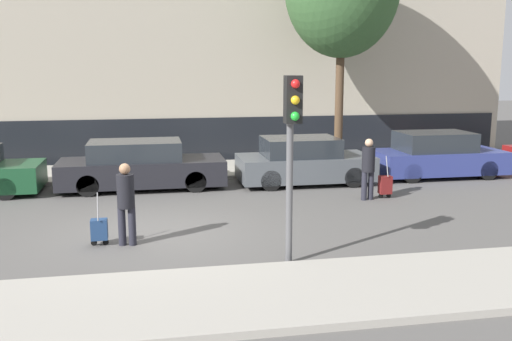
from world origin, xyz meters
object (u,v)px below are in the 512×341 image
(parked_car_1, at_px, (141,166))
(pedestrian_left, at_px, (126,199))
(parked_car_2, at_px, (304,162))
(trolley_left, at_px, (99,229))
(trolley_right, at_px, (385,185))
(parked_car_3, at_px, (437,156))
(pedestrian_right, at_px, (368,165))
(traffic_light, at_px, (292,131))

(parked_car_1, bearing_deg, pedestrian_left, -92.46)
(parked_car_2, distance_m, trolley_left, 7.53)
(trolley_left, distance_m, trolley_right, 7.71)
(parked_car_1, xyz_separation_m, parked_car_2, (4.80, -0.19, 0.00))
(pedestrian_left, relative_size, trolley_right, 1.44)
(trolley_left, bearing_deg, parked_car_1, 81.63)
(parked_car_3, xyz_separation_m, pedestrian_right, (-3.36, -2.60, 0.25))
(parked_car_1, bearing_deg, parked_car_3, 0.16)
(pedestrian_right, distance_m, trolley_right, 0.79)
(parked_car_1, relative_size, trolley_left, 4.39)
(parked_car_2, xyz_separation_m, parked_car_3, (4.45, 0.22, 0.01))
(parked_car_3, distance_m, trolley_left, 11.33)
(pedestrian_right, height_order, traffic_light, traffic_light)
(trolley_left, relative_size, pedestrian_right, 0.66)
(parked_car_2, bearing_deg, pedestrian_right, -65.45)
(traffic_light, bearing_deg, trolley_left, 152.13)
(parked_car_3, bearing_deg, pedestrian_left, -150.52)
(parked_car_2, bearing_deg, pedestrian_left, -134.35)
(trolley_right, bearing_deg, pedestrian_right, -169.50)
(pedestrian_left, bearing_deg, pedestrian_right, 33.95)
(pedestrian_left, distance_m, trolley_right, 7.27)
(parked_car_2, height_order, parked_car_3, parked_car_3)
(traffic_light, bearing_deg, parked_car_1, 110.61)
(trolley_right, bearing_deg, pedestrian_left, -156.73)
(parked_car_2, height_order, trolley_right, parked_car_2)
(pedestrian_left, xyz_separation_m, trolley_left, (-0.54, 0.09, -0.61))
(parked_car_3, bearing_deg, pedestrian_right, -142.33)
(parked_car_3, bearing_deg, trolley_right, -138.52)
(parked_car_2, bearing_deg, parked_car_1, 177.73)
(trolley_right, xyz_separation_m, traffic_light, (-3.78, -4.58, 2.04))
(parked_car_2, distance_m, pedestrian_right, 2.63)
(parked_car_2, distance_m, traffic_light, 7.40)
(parked_car_1, height_order, parked_car_3, parked_car_3)
(parked_car_3, bearing_deg, parked_car_2, -177.22)
(traffic_light, bearing_deg, pedestrian_right, 54.16)
(parked_car_3, height_order, pedestrian_left, pedestrian_left)
(pedestrian_left, bearing_deg, parked_car_3, 39.12)
(trolley_right, bearing_deg, parked_car_1, 158.97)
(parked_car_2, relative_size, pedestrian_right, 2.44)
(trolley_left, height_order, pedestrian_right, pedestrian_right)
(trolley_left, xyz_separation_m, traffic_light, (3.42, -1.81, 2.07))
(parked_car_3, relative_size, pedestrian_left, 2.49)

